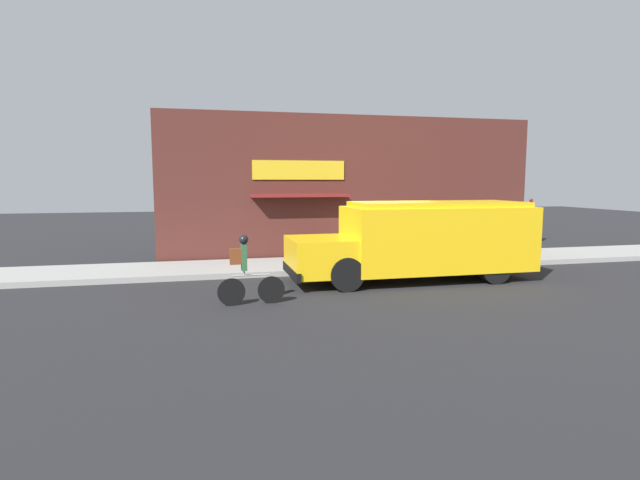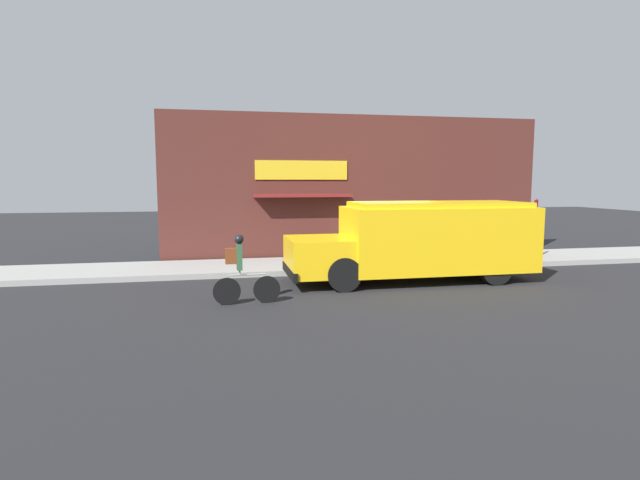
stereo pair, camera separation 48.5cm
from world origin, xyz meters
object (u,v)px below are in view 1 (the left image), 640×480
at_px(school_bus, 422,239).
at_px(cyclist, 246,270).
at_px(stop_sign_post, 530,218).
at_px(trash_bin, 312,248).

distance_m(school_bus, cyclist, 5.48).
bearing_deg(cyclist, school_bus, 16.49).
xyz_separation_m(school_bus, cyclist, (-5.17, -1.76, -0.38)).
xyz_separation_m(school_bus, stop_sign_post, (4.93, 1.94, 0.39)).
relative_size(school_bus, trash_bin, 8.67).
distance_m(school_bus, stop_sign_post, 5.31).
xyz_separation_m(stop_sign_post, trash_bin, (-7.38, 1.50, -1.01)).
bearing_deg(cyclist, stop_sign_post, 17.82).
bearing_deg(trash_bin, stop_sign_post, -11.45).
bearing_deg(trash_bin, cyclist, -117.65).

